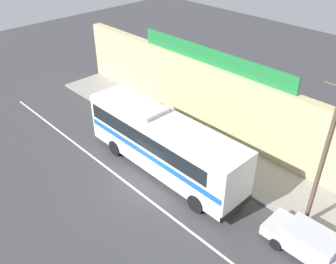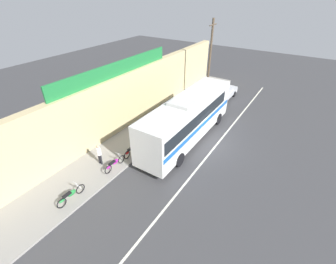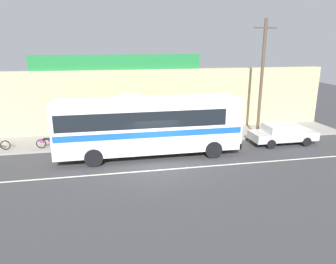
# 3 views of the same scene
# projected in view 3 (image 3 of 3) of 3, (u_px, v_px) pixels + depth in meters

# --- Properties ---
(ground_plane) EXTENTS (70.00, 70.00, 0.00)m
(ground_plane) POSITION_uv_depth(u_px,v_px,m) (158.00, 165.00, 17.93)
(ground_plane) COLOR #3A3A3D
(sidewalk_slab) EXTENTS (30.00, 3.60, 0.14)m
(sidewalk_slab) POSITION_uv_depth(u_px,v_px,m) (146.00, 138.00, 22.81)
(sidewalk_slab) COLOR gray
(sidewalk_slab) RESTS_ON ground_plane
(storefront_facade) EXTENTS (30.00, 0.70, 4.80)m
(storefront_facade) POSITION_uv_depth(u_px,v_px,m) (142.00, 101.00, 24.20)
(storefront_facade) COLOR tan
(storefront_facade) RESTS_ON ground_plane
(storefront_billboard) EXTENTS (12.52, 0.12, 1.10)m
(storefront_billboard) POSITION_uv_depth(u_px,v_px,m) (118.00, 62.00, 23.07)
(storefront_billboard) COLOR #1E7538
(storefront_billboard) RESTS_ON storefront_facade
(road_center_stripe) EXTENTS (30.00, 0.14, 0.01)m
(road_center_stripe) POSITION_uv_depth(u_px,v_px,m) (161.00, 170.00, 17.17)
(road_center_stripe) COLOR silver
(road_center_stripe) RESTS_ON ground_plane
(intercity_bus) EXTENTS (11.03, 2.64, 3.78)m
(intercity_bus) POSITION_uv_depth(u_px,v_px,m) (147.00, 123.00, 18.84)
(intercity_bus) COLOR silver
(intercity_bus) RESTS_ON ground_plane
(parked_car) EXTENTS (4.48, 1.85, 1.37)m
(parked_car) POSITION_uv_depth(u_px,v_px,m) (282.00, 133.00, 21.49)
(parked_car) COLOR #B7BABF
(parked_car) RESTS_ON ground_plane
(utility_pole) EXTENTS (1.60, 0.22, 8.17)m
(utility_pole) POSITION_uv_depth(u_px,v_px,m) (262.00, 78.00, 21.77)
(utility_pole) COLOR brown
(utility_pole) RESTS_ON sidewalk_slab
(motorcycle_blue) EXTENTS (1.90, 0.56, 0.94)m
(motorcycle_blue) POSITION_uv_depth(u_px,v_px,m) (51.00, 141.00, 20.30)
(motorcycle_blue) COLOR black
(motorcycle_blue) RESTS_ON sidewalk_slab
(motorcycle_orange) EXTENTS (1.88, 0.56, 0.94)m
(motorcycle_orange) POSITION_uv_depth(u_px,v_px,m) (81.00, 140.00, 20.65)
(motorcycle_orange) COLOR black
(motorcycle_orange) RESTS_ON sidewalk_slab
(pedestrian_by_curb) EXTENTS (0.30, 0.48, 1.59)m
(pedestrian_by_curb) POSITION_uv_depth(u_px,v_px,m) (50.00, 129.00, 21.25)
(pedestrian_by_curb) COLOR black
(pedestrian_by_curb) RESTS_ON sidewalk_slab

